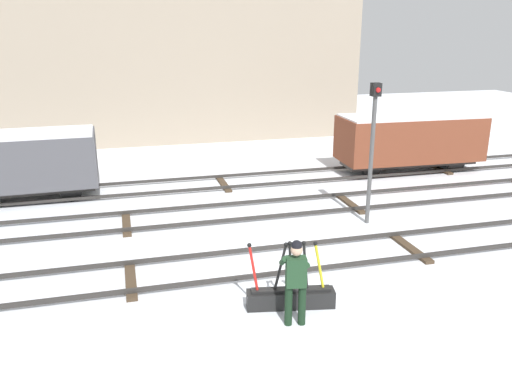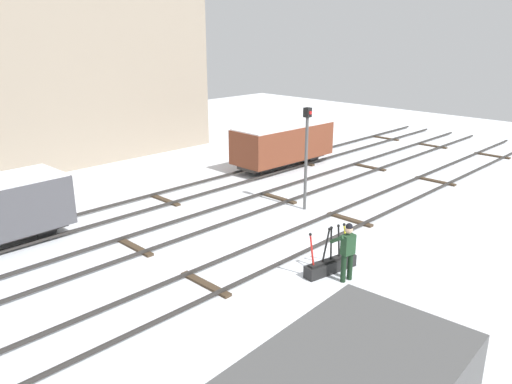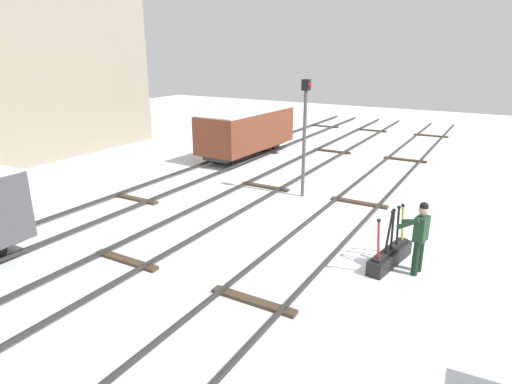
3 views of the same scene
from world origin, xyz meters
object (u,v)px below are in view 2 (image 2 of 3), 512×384
(switch_lever_frame, at_px, (331,264))
(freight_car_back_track, at_px, (283,143))
(rail_worker, at_px, (347,248))
(signal_post, at_px, (306,149))

(switch_lever_frame, height_order, freight_car_back_track, freight_car_back_track)
(rail_worker, distance_m, signal_post, 6.16)
(switch_lever_frame, distance_m, freight_car_back_track, 11.87)
(switch_lever_frame, bearing_deg, rail_worker, -90.71)
(signal_post, bearing_deg, freight_car_back_track, 49.43)
(switch_lever_frame, height_order, signal_post, signal_post)
(switch_lever_frame, xyz_separation_m, rail_worker, (-0.12, -0.62, 0.73))
(rail_worker, bearing_deg, freight_car_back_track, 60.15)
(switch_lever_frame, relative_size, freight_car_back_track, 0.33)
(rail_worker, xyz_separation_m, freight_car_back_track, (7.97, 9.46, 0.31))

